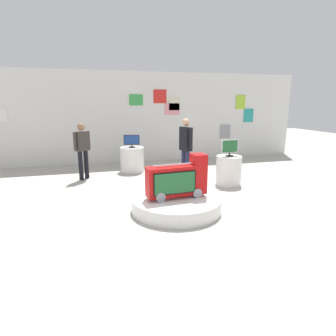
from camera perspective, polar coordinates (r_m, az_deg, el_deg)
name	(u,v)px	position (r m, az deg, el deg)	size (l,w,h in m)	color
ground_plane	(162,212)	(5.59, -1.22, -8.96)	(30.00, 30.00, 0.00)	#B2ADA3
back_wall_display	(129,118)	(10.09, -7.89, 10.11)	(12.94, 0.13, 3.15)	silver
main_display_pedestal	(176,204)	(5.63, 1.72, -7.30)	(1.78, 1.78, 0.27)	silver
novelty_firetruck_tv	(178,180)	(5.48, 2.02, -2.54)	(1.22, 0.44, 0.85)	gray
display_pedestal_left_rear	(132,159)	(8.80, -7.31, 1.78)	(0.74, 0.74, 0.76)	silver
tv_on_left_rear	(132,141)	(8.70, -7.42, 5.57)	(0.48, 0.18, 0.38)	black
display_pedestal_center_rear	(229,170)	(7.48, 12.23, -0.46)	(0.65, 0.65, 0.76)	silver
tv_on_center_rear	(230,147)	(7.36, 12.48, 4.16)	(0.48, 0.20, 0.43)	black
shopper_browsing_near_truck	(82,147)	(8.07, -17.06, 4.13)	(0.43, 0.41, 1.56)	black
shopper_browsing_rear	(186,145)	(7.58, 3.62, 4.74)	(0.28, 0.55, 1.70)	#1E233F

